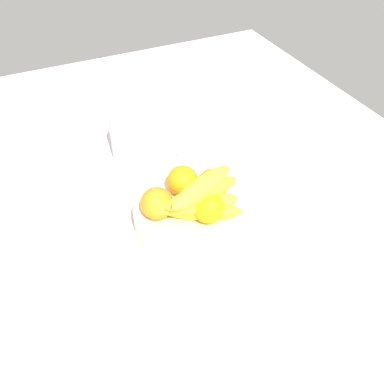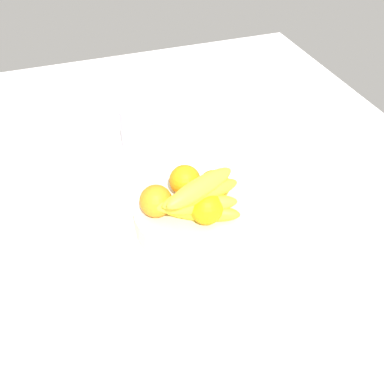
# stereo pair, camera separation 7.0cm
# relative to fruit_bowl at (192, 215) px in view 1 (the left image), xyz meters

# --- Properties ---
(ground_plane) EXTENTS (1.80, 1.40, 0.03)m
(ground_plane) POSITION_rel_fruit_bowl_xyz_m (0.03, -0.01, -0.04)
(ground_plane) COLOR silver
(fruit_bowl) EXTENTS (0.26, 0.26, 0.06)m
(fruit_bowl) POSITION_rel_fruit_bowl_xyz_m (0.00, 0.00, 0.00)
(fruit_bowl) COLOR beige
(fruit_bowl) RESTS_ON ground_plane
(orange_front_left) EXTENTS (0.07, 0.07, 0.07)m
(orange_front_left) POSITION_rel_fruit_bowl_xyz_m (0.05, 0.00, 0.06)
(orange_front_left) COLOR orange
(orange_front_left) RESTS_ON fruit_bowl
(orange_front_right) EXTENTS (0.07, 0.07, 0.07)m
(orange_front_right) POSITION_rel_fruit_bowl_xyz_m (0.00, 0.08, 0.06)
(orange_front_right) COLOR orange
(orange_front_right) RESTS_ON fruit_bowl
(orange_center) EXTENTS (0.07, 0.07, 0.07)m
(orange_center) POSITION_rel_fruit_bowl_xyz_m (-0.05, -0.01, 0.06)
(orange_center) COLOR orange
(orange_center) RESTS_ON fruit_bowl
(orange_back_left) EXTENTS (0.07, 0.07, 0.07)m
(orange_back_left) POSITION_rel_fruit_bowl_xyz_m (0.01, -0.05, 0.06)
(orange_back_left) COLOR orange
(orange_back_left) RESTS_ON fruit_bowl
(banana_bunch) EXTENTS (0.11, 0.18, 0.11)m
(banana_bunch) POSITION_rel_fruit_bowl_xyz_m (-0.04, -0.00, 0.08)
(banana_bunch) COLOR yellow
(banana_bunch) RESTS_ON fruit_bowl
(thermos_tumbler) EXTENTS (0.09, 0.09, 0.14)m
(thermos_tumbler) POSITION_rel_fruit_bowl_xyz_m (0.30, 0.05, 0.04)
(thermos_tumbler) COLOR #B4AEC4
(thermos_tumbler) RESTS_ON ground_plane
(jar_lid) EXTENTS (0.08, 0.08, 0.01)m
(jar_lid) POSITION_rel_fruit_bowl_xyz_m (0.23, -0.11, -0.02)
(jar_lid) COLOR white
(jar_lid) RESTS_ON ground_plane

